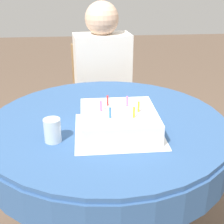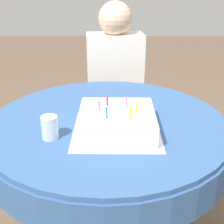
{
  "view_description": "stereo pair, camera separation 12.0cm",
  "coord_description": "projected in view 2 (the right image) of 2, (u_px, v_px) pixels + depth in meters",
  "views": [
    {
      "loc": [
        -0.09,
        -1.23,
        1.35
      ],
      "look_at": [
        0.02,
        -0.03,
        0.81
      ],
      "focal_mm": 50.0,
      "sensor_mm": 36.0,
      "label": 1
    },
    {
      "loc": [
        0.03,
        -1.23,
        1.35
      ],
      "look_at": [
        0.02,
        -0.03,
        0.81
      ],
      "focal_mm": 50.0,
      "sensor_mm": 36.0,
      "label": 2
    }
  ],
  "objects": [
    {
      "name": "drinking_glass",
      "position": [
        50.0,
        127.0,
        1.2
      ],
      "size": [
        0.06,
        0.06,
        0.09
      ],
      "color": "silver",
      "rests_on": "dining_table"
    },
    {
      "name": "birthday_cake",
      "position": [
        117.0,
        121.0,
        1.25
      ],
      "size": [
        0.3,
        0.3,
        0.13
      ],
      "color": "white",
      "rests_on": "dining_table"
    },
    {
      "name": "person",
      "position": [
        115.0,
        74.0,
        2.11
      ],
      "size": [
        0.39,
        0.32,
        1.19
      ],
      "rotation": [
        0.0,
        0.0,
        0.11
      ],
      "color": "#DBB293",
      "rests_on": "ground_plane"
    },
    {
      "name": "napkin",
      "position": [
        117.0,
        131.0,
        1.27
      ],
      "size": [
        0.35,
        0.35,
        0.0
      ],
      "color": "white",
      "rests_on": "dining_table"
    },
    {
      "name": "chair",
      "position": [
        114.0,
        101.0,
        2.29
      ],
      "size": [
        0.47,
        0.47,
        0.89
      ],
      "rotation": [
        0.0,
        0.0,
        0.11
      ],
      "color": "#A37A4C",
      "rests_on": "ground_plane"
    },
    {
      "name": "dining_table",
      "position": [
        108.0,
        138.0,
        1.41
      ],
      "size": [
        1.07,
        1.07,
        0.76
      ],
      "color": "#335689",
      "rests_on": "ground_plane"
    }
  ]
}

